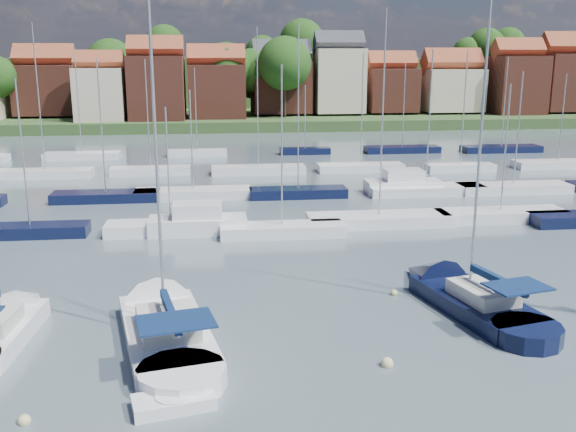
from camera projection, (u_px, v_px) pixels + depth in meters
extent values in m
plane|color=#4F606C|center=(253.00, 180.00, 66.19)|extent=(260.00, 260.00, 0.00)
cone|color=white|center=(29.00, 304.00, 32.36)|extent=(2.79, 3.20, 2.60)
cube|color=white|center=(167.00, 337.00, 28.51)|extent=(5.09, 8.91, 1.20)
cone|color=white|center=(153.00, 297.00, 33.34)|extent=(4.23, 4.69, 3.49)
cylinder|color=white|center=(182.00, 381.00, 24.64)|extent=(4.12, 4.12, 1.20)
cube|color=beige|center=(168.00, 323.00, 27.74)|extent=(3.09, 3.91, 0.70)
cylinder|color=#B2B2B7|center=(156.00, 149.00, 27.03)|extent=(0.14, 0.14, 15.53)
cylinder|color=#B2B2B7|center=(171.00, 314.00, 26.46)|extent=(1.02, 4.59, 0.10)
cube|color=#0E234A|center=(170.00, 311.00, 26.43)|extent=(1.17, 4.40, 0.35)
cube|color=#0E234A|center=(176.00, 321.00, 25.00)|extent=(3.33, 2.64, 0.08)
cube|color=black|center=(475.00, 307.00, 32.01)|extent=(4.77, 8.06, 1.20)
cone|color=black|center=(425.00, 277.00, 36.31)|extent=(3.89, 4.28, 3.14)
cylinder|color=black|center=(526.00, 337.00, 28.56)|extent=(3.77, 3.77, 1.20)
cube|color=beige|center=(483.00, 292.00, 31.30)|extent=(2.85, 3.56, 0.70)
cylinder|color=#B2B2B7|center=(480.00, 151.00, 30.62)|extent=(0.14, 0.14, 14.29)
cylinder|color=#B2B2B7|center=(498.00, 283.00, 30.14)|extent=(1.04, 4.10, 0.10)
cube|color=#0E234A|center=(498.00, 280.00, 30.10)|extent=(1.19, 3.95, 0.35)
cube|color=#0E234A|center=(518.00, 286.00, 28.82)|extent=(3.03, 2.44, 0.08)
cube|color=white|center=(174.00, 403.00, 23.17)|extent=(3.16, 1.98, 0.58)
cylinder|color=white|center=(174.00, 399.00, 23.13)|extent=(1.36, 1.36, 0.37)
sphere|color=beige|center=(25.00, 423.00, 22.29)|extent=(0.46, 0.46, 0.46)
sphere|color=#D85914|center=(213.00, 357.00, 27.18)|extent=(0.52, 0.52, 0.52)
sphere|color=beige|center=(387.00, 366.00, 26.42)|extent=(0.53, 0.53, 0.53)
sphere|color=beige|center=(394.00, 295.00, 34.31)|extent=(0.41, 0.41, 0.41)
cube|color=black|center=(30.00, 232.00, 45.40)|extent=(8.01, 2.24, 1.00)
cylinder|color=#B2B2B7|center=(23.00, 153.00, 44.06)|extent=(0.12, 0.12, 10.16)
cube|color=white|center=(171.00, 229.00, 46.20)|extent=(9.22, 2.58, 1.00)
cylinder|color=#B2B2B7|center=(168.00, 166.00, 45.09)|extent=(0.12, 0.12, 8.18)
cube|color=white|center=(282.00, 231.00, 45.57)|extent=(8.78, 2.46, 1.00)
cylinder|color=#B2B2B7|center=(282.00, 147.00, 44.11)|extent=(0.12, 0.12, 11.06)
cube|color=white|center=(379.00, 221.00, 48.42)|extent=(10.79, 3.02, 1.00)
cylinder|color=#B2B2B7|center=(383.00, 115.00, 46.50)|extent=(0.12, 0.12, 14.87)
cube|color=white|center=(500.00, 216.00, 49.87)|extent=(10.13, 2.84, 1.00)
cylinder|color=#B2B2B7|center=(506.00, 148.00, 48.60)|extent=(0.12, 0.12, 9.59)
cube|color=white|center=(198.00, 226.00, 46.19)|extent=(7.00, 2.60, 1.40)
cube|color=white|center=(198.00, 212.00, 45.93)|extent=(3.50, 2.20, 1.30)
cube|color=black|center=(106.00, 197.00, 56.51)|extent=(9.30, 2.60, 1.00)
cylinder|color=#B2B2B7|center=(101.00, 126.00, 55.00)|extent=(0.12, 0.12, 11.48)
cube|color=white|center=(193.00, 194.00, 57.73)|extent=(10.40, 2.91, 1.00)
cylinder|color=#B2B2B7|center=(191.00, 140.00, 56.55)|extent=(0.12, 0.12, 8.77)
cube|color=black|center=(298.00, 193.00, 58.10)|extent=(8.80, 2.46, 1.00)
cylinder|color=#B2B2B7|center=(298.00, 108.00, 56.26)|extent=(0.12, 0.12, 14.33)
cube|color=white|center=(426.00, 191.00, 59.35)|extent=(10.73, 3.00, 1.00)
cylinder|color=#B2B2B7|center=(429.00, 119.00, 57.76)|extent=(0.12, 0.12, 12.14)
cube|color=white|center=(513.00, 189.00, 60.12)|extent=(10.48, 2.93, 1.00)
cylinder|color=#B2B2B7|center=(518.00, 129.00, 58.76)|extent=(0.12, 0.12, 10.28)
cube|color=white|center=(403.00, 188.00, 59.90)|extent=(7.00, 2.60, 1.40)
cube|color=white|center=(403.00, 176.00, 59.63)|extent=(3.50, 2.20, 1.30)
cube|color=white|center=(46.00, 174.00, 67.69)|extent=(9.71, 2.72, 1.00)
cylinder|color=#B2B2B7|center=(39.00, 98.00, 65.77)|extent=(0.12, 0.12, 14.88)
cube|color=white|center=(151.00, 171.00, 69.22)|extent=(8.49, 2.38, 1.00)
cylinder|color=#B2B2B7|center=(148.00, 114.00, 67.73)|extent=(0.12, 0.12, 11.31)
cube|color=white|center=(258.00, 170.00, 69.84)|extent=(10.16, 2.85, 1.00)
cylinder|color=#B2B2B7|center=(258.00, 98.00, 67.96)|extent=(0.12, 0.12, 14.59)
cube|color=white|center=(360.00, 168.00, 71.25)|extent=(9.53, 2.67, 1.00)
cylinder|color=#B2B2B7|center=(362.00, 110.00, 69.70)|extent=(0.12, 0.12, 11.91)
cube|color=white|center=(460.00, 168.00, 71.16)|extent=(7.62, 2.13, 1.00)
cylinder|color=#B2B2B7|center=(464.00, 109.00, 69.58)|extent=(0.12, 0.12, 12.13)
cube|color=white|center=(558.00, 165.00, 73.59)|extent=(10.17, 2.85, 1.00)
cylinder|color=#B2B2B7|center=(562.00, 118.00, 72.29)|extent=(0.12, 0.12, 9.73)
cube|color=white|center=(82.00, 156.00, 79.76)|extent=(9.24, 2.59, 1.00)
cylinder|color=#B2B2B7|center=(78.00, 99.00, 78.05)|extent=(0.12, 0.12, 13.17)
cube|color=white|center=(197.00, 154.00, 82.09)|extent=(7.57, 2.12, 1.00)
cylinder|color=#B2B2B7|center=(196.00, 109.00, 80.73)|extent=(0.12, 0.12, 10.24)
cube|color=black|center=(305.00, 151.00, 83.85)|extent=(6.58, 1.84, 1.00)
cylinder|color=#B2B2B7|center=(305.00, 117.00, 82.76)|extent=(0.12, 0.12, 8.01)
cube|color=black|center=(402.00, 150.00, 85.27)|extent=(9.92, 2.78, 1.00)
cylinder|color=#B2B2B7|center=(404.00, 105.00, 83.83)|extent=(0.12, 0.12, 10.92)
cube|color=black|center=(501.00, 149.00, 85.79)|extent=(10.55, 2.95, 1.00)
cylinder|color=#B2B2B7|center=(505.00, 102.00, 84.28)|extent=(0.12, 0.12, 11.51)
cube|color=#344B25|center=(230.00, 114.00, 140.33)|extent=(200.00, 70.00, 3.00)
cube|color=#344B25|center=(227.00, 87.00, 163.29)|extent=(200.00, 60.00, 14.00)
cube|color=brown|center=(47.00, 90.00, 116.47)|extent=(10.37, 9.97, 8.73)
cube|color=brown|center=(45.00, 58.00, 115.11)|extent=(10.57, 5.13, 5.13)
cube|color=beige|center=(101.00, 95.00, 109.36)|extent=(8.09, 8.80, 8.96)
cube|color=brown|center=(99.00, 62.00, 108.04)|extent=(8.25, 4.00, 4.00)
cube|color=brown|center=(157.00, 88.00, 111.09)|extent=(9.36, 10.17, 10.97)
cube|color=brown|center=(155.00, 49.00, 109.49)|extent=(9.54, 4.63, 4.63)
cube|color=brown|center=(217.00, 92.00, 114.10)|extent=(9.90, 8.56, 9.42)
cube|color=brown|center=(216.00, 58.00, 112.67)|extent=(10.10, 4.90, 4.90)
cube|color=brown|center=(282.00, 87.00, 120.15)|extent=(10.59, 8.93, 9.49)
cube|color=#383A42|center=(282.00, 53.00, 118.69)|extent=(10.80, 5.24, 5.24)
cube|color=beige|center=(338.00, 81.00, 120.28)|extent=(9.01, 8.61, 11.65)
cube|color=#383A42|center=(339.00, 43.00, 118.61)|extent=(9.19, 4.46, 4.46)
cube|color=brown|center=(390.00, 90.00, 123.07)|extent=(9.10, 9.34, 8.00)
cube|color=brown|center=(391.00, 63.00, 121.84)|extent=(9.28, 4.50, 4.50)
cube|color=beige|center=(450.00, 90.00, 124.04)|extent=(10.86, 9.59, 7.88)
cube|color=brown|center=(452.00, 62.00, 122.76)|extent=(11.07, 5.37, 5.37)
cube|color=brown|center=(515.00, 85.00, 122.58)|extent=(9.18, 9.96, 10.97)
cube|color=brown|center=(518.00, 50.00, 120.98)|extent=(9.36, 4.54, 4.54)
cube|color=brown|center=(568.00, 82.00, 125.01)|extent=(11.39, 9.67, 10.76)
cube|color=brown|center=(572.00, 46.00, 123.37)|extent=(11.62, 5.64, 5.64)
cylinder|color=#382619|center=(484.00, 75.00, 143.39)|extent=(0.50, 0.50, 4.47)
sphere|color=#2A541A|center=(486.00, 47.00, 141.92)|extent=(8.18, 8.18, 8.18)
cylinder|color=#382619|center=(252.00, 104.00, 119.57)|extent=(0.50, 0.50, 4.46)
sphere|color=#2A541A|center=(252.00, 71.00, 118.11)|extent=(8.15, 8.15, 8.15)
cylinder|color=#382619|center=(301.00, 75.00, 136.87)|extent=(0.50, 0.50, 5.15)
sphere|color=#2A541A|center=(302.00, 41.00, 135.18)|extent=(9.41, 9.41, 9.41)
cylinder|color=#382619|center=(166.00, 75.00, 136.10)|extent=(0.50, 0.50, 4.56)
sphere|color=#2A541A|center=(164.00, 45.00, 134.61)|extent=(8.34, 8.34, 8.34)
cylinder|color=#382619|center=(113.00, 100.00, 125.42)|extent=(0.50, 0.50, 5.15)
sphere|color=#2A541A|center=(111.00, 63.00, 123.73)|extent=(9.42, 9.42, 9.42)
cylinder|color=#382619|center=(33.00, 87.00, 125.03)|extent=(0.50, 0.50, 3.42)
sphere|color=#2A541A|center=(30.00, 62.00, 123.91)|extent=(6.26, 6.26, 6.26)
cylinder|color=#382619|center=(300.00, 102.00, 129.28)|extent=(0.50, 0.50, 3.77)
sphere|color=#2A541A|center=(300.00, 76.00, 128.05)|extent=(6.89, 6.89, 6.89)
cylinder|color=#382619|center=(285.00, 104.00, 115.30)|extent=(0.50, 0.50, 5.21)
sphere|color=#2A541A|center=(285.00, 63.00, 113.60)|extent=(9.53, 9.53, 9.53)
cylinder|color=#382619|center=(534.00, 103.00, 131.90)|extent=(0.50, 0.50, 2.97)
sphere|color=#2A541A|center=(536.00, 83.00, 130.93)|extent=(5.44, 5.44, 5.44)
cylinder|color=#382619|center=(228.00, 104.00, 116.90)|extent=(0.50, 0.50, 4.84)
sphere|color=#2A541A|center=(227.00, 67.00, 115.31)|extent=(8.85, 8.85, 8.85)
cylinder|color=#382619|center=(466.00, 76.00, 143.20)|extent=(0.50, 0.50, 3.72)
sphere|color=#2A541A|center=(468.00, 53.00, 141.99)|extent=(6.80, 6.80, 6.80)
cylinder|color=#382619|center=(514.00, 104.00, 123.65)|extent=(0.50, 0.50, 4.05)
sphere|color=#2A541A|center=(517.00, 74.00, 122.32)|extent=(7.40, 7.40, 7.40)
cylinder|color=#382619|center=(263.00, 79.00, 135.70)|extent=(0.50, 0.50, 3.93)
sphere|color=#2A541A|center=(262.00, 53.00, 134.41)|extent=(7.19, 7.19, 7.19)
cylinder|color=#382619|center=(388.00, 103.00, 126.83)|extent=(0.50, 0.50, 3.82)
sphere|color=#2A541A|center=(389.00, 76.00, 125.58)|extent=(6.99, 6.99, 6.99)
cylinder|color=#382619|center=(136.00, 109.00, 114.59)|extent=(0.50, 0.50, 3.48)
sphere|color=#2A541A|center=(135.00, 82.00, 113.45)|extent=(6.37, 6.37, 6.37)
cylinder|color=#382619|center=(511.00, 103.00, 132.54)|extent=(0.50, 0.50, 2.99)
sphere|color=#2A541A|center=(513.00, 83.00, 131.56)|extent=(5.46, 5.46, 5.46)
cylinder|color=#382619|center=(252.00, 106.00, 122.73)|extent=(0.50, 0.50, 3.25)
sphere|color=#2A541A|center=(252.00, 83.00, 121.66)|extent=(5.94, 5.94, 5.94)
cylinder|color=#382619|center=(217.00, 106.00, 123.63)|extent=(0.50, 0.50, 2.98)
sphere|color=#2A541A|center=(216.00, 85.00, 122.65)|extent=(5.46, 5.46, 5.46)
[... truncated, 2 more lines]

